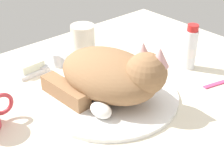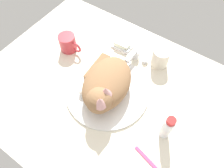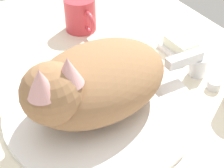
{
  "view_description": "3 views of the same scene",
  "coord_description": "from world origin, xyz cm",
  "px_view_note": "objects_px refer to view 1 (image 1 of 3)",
  "views": [
    {
      "loc": [
        -46.14,
        -54.01,
        47.74
      ],
      "look_at": [
        -0.38,
        -1.67,
        4.94
      ],
      "focal_mm": 54.14,
      "sensor_mm": 36.0,
      "label": 1
    },
    {
      "loc": [
        26.57,
        -35.52,
        76.43
      ],
      "look_at": [
        2.0,
        0.47,
        7.09
      ],
      "focal_mm": 33.56,
      "sensor_mm": 36.0,
      "label": 2
    },
    {
      "loc": [
        40.64,
        -19.27,
        42.06
      ],
      "look_at": [
        -0.7,
        2.89,
        4.36
      ],
      "focal_mm": 53.3,
      "sensor_mm": 36.0,
      "label": 3
    }
  ],
  "objects_px": {
    "faucet": "(61,59)",
    "toothpaste_bottle": "(190,48)",
    "cat": "(114,75)",
    "soap_bar": "(30,65)",
    "rinse_cup": "(83,39)"
  },
  "relations": [
    {
      "from": "faucet",
      "to": "toothpaste_bottle",
      "type": "xyz_separation_m",
      "value": [
        0.28,
        -0.25,
        0.04
      ]
    },
    {
      "from": "faucet",
      "to": "soap_bar",
      "type": "distance_m",
      "value": 0.09
    },
    {
      "from": "soap_bar",
      "to": "rinse_cup",
      "type": "bearing_deg",
      "value": 1.95
    },
    {
      "from": "rinse_cup",
      "to": "soap_bar",
      "type": "height_order",
      "value": "rinse_cup"
    },
    {
      "from": "toothpaste_bottle",
      "to": "faucet",
      "type": "bearing_deg",
      "value": 138.46
    },
    {
      "from": "cat",
      "to": "rinse_cup",
      "type": "bearing_deg",
      "value": 68.03
    },
    {
      "from": "cat",
      "to": "faucet",
      "type": "bearing_deg",
      "value": 90.52
    },
    {
      "from": "toothpaste_bottle",
      "to": "soap_bar",
      "type": "bearing_deg",
      "value": 142.58
    },
    {
      "from": "faucet",
      "to": "toothpaste_bottle",
      "type": "distance_m",
      "value": 0.37
    },
    {
      "from": "faucet",
      "to": "rinse_cup",
      "type": "bearing_deg",
      "value": 18.48
    },
    {
      "from": "faucet",
      "to": "cat",
      "type": "relative_size",
      "value": 0.45
    },
    {
      "from": "rinse_cup",
      "to": "toothpaste_bottle",
      "type": "distance_m",
      "value": 0.33
    },
    {
      "from": "cat",
      "to": "toothpaste_bottle",
      "type": "distance_m",
      "value": 0.28
    },
    {
      "from": "cat",
      "to": "toothpaste_bottle",
      "type": "xyz_separation_m",
      "value": [
        0.28,
        -0.02,
        -0.01
      ]
    },
    {
      "from": "soap_bar",
      "to": "toothpaste_bottle",
      "type": "relative_size",
      "value": 0.53
    }
  ]
}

